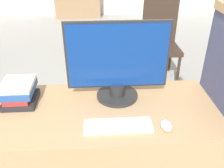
# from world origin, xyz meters

# --- Properties ---
(desk) EXTENTS (1.34, 0.62, 0.74)m
(desk) POSITION_xyz_m (0.00, 0.31, 0.37)
(desk) COLOR tan
(desk) RESTS_ON ground_plane
(carrel_divider) EXTENTS (0.07, 0.57, 1.31)m
(carrel_divider) POSITION_xyz_m (0.70, 0.28, 0.66)
(carrel_divider) COLOR #474C70
(carrel_divider) RESTS_ON ground_plane
(monitor) EXTENTS (0.61, 0.26, 0.49)m
(monitor) POSITION_xyz_m (0.09, 0.45, 0.97)
(monitor) COLOR #282828
(monitor) RESTS_ON desk
(keyboard) EXTENTS (0.36, 0.12, 0.02)m
(keyboard) POSITION_xyz_m (0.07, 0.15, 0.75)
(keyboard) COLOR white
(keyboard) RESTS_ON desk
(mouse) EXTENTS (0.06, 0.10, 0.03)m
(mouse) POSITION_xyz_m (0.32, 0.13, 0.75)
(mouse) COLOR silver
(mouse) RESTS_ON desk
(book_stack) EXTENTS (0.20, 0.23, 0.13)m
(book_stack) POSITION_xyz_m (-0.51, 0.43, 0.81)
(book_stack) COLOR #232328
(book_stack) RESTS_ON desk
(far_chair) EXTENTS (0.44, 0.44, 0.98)m
(far_chair) POSITION_xyz_m (0.78, 2.09, 0.52)
(far_chair) COLOR #38281E
(far_chair) RESTS_ON ground_plane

